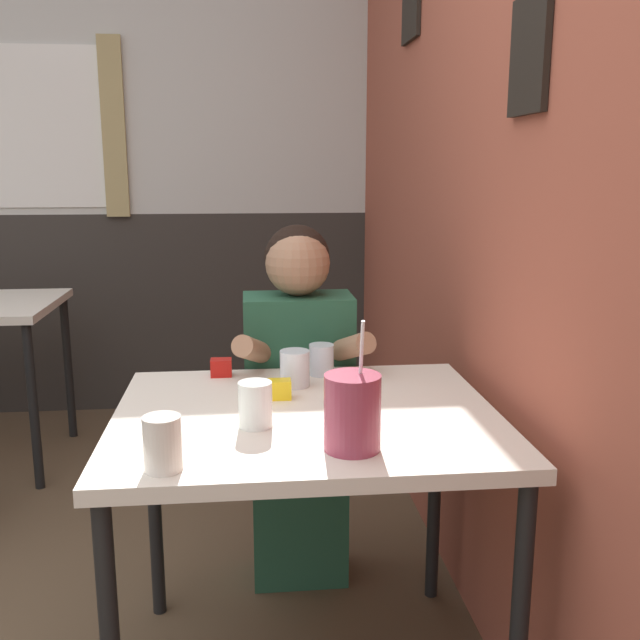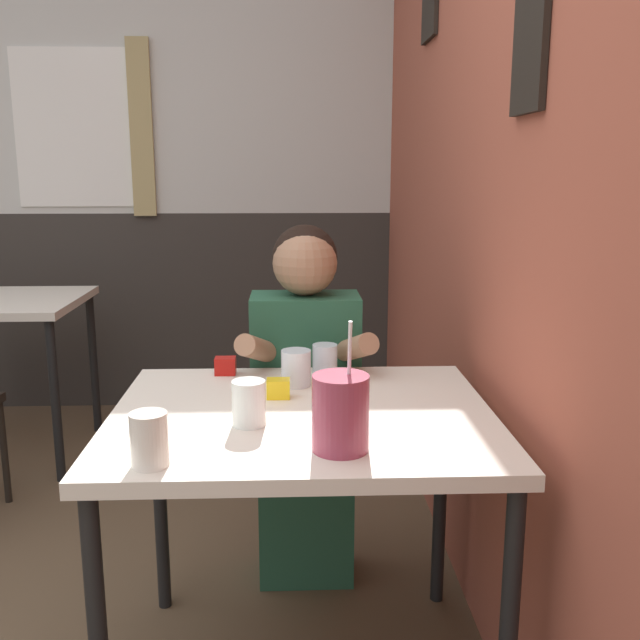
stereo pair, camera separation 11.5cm
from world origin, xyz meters
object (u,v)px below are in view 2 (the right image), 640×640
Objects in this scene: main_table at (302,440)px; background_table at (6,320)px; cocktail_pitcher at (341,413)px; person_seated at (306,400)px.

background_table is (-1.34, 1.59, -0.03)m from main_table.
background_table is 2.33m from cocktail_pitcher.
person_seated is 0.79m from cocktail_pitcher.
person_seated is at bearing -38.48° from background_table.
cocktail_pitcher is at bearing -52.32° from background_table.
cocktail_pitcher is (0.08, -0.25, 0.16)m from main_table.
background_table is at bearing 141.52° from person_seated.
person_seated is (1.36, -1.08, -0.04)m from background_table.
main_table is 0.80× the size of person_seated.
person_seated is at bearing 88.03° from main_table.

